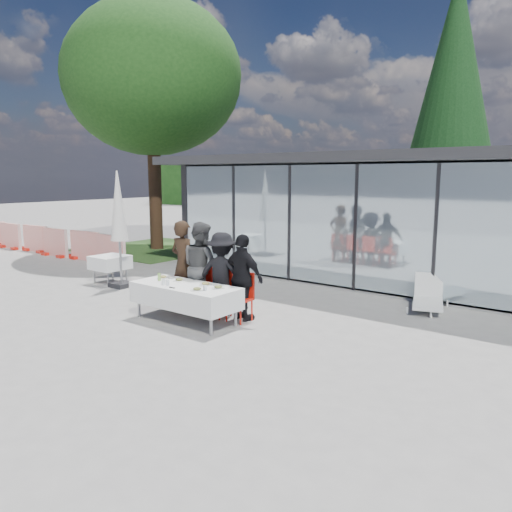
{
  "coord_description": "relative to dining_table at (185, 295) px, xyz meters",
  "views": [
    {
      "loc": [
        6.47,
        -7.16,
        2.89
      ],
      "look_at": [
        0.1,
        1.2,
        1.18
      ],
      "focal_mm": 35.0,
      "sensor_mm": 36.0,
      "label": 1
    }
  ],
  "objects": [
    {
      "name": "diner_chair_b",
      "position": [
        -0.27,
        0.75,
        -0.0
      ],
      "size": [
        0.44,
        0.44,
        0.97
      ],
      "color": "red",
      "rests_on": "ground"
    },
    {
      "name": "drinking_glasses",
      "position": [
        0.03,
        -0.21,
        0.26
      ],
      "size": [
        1.06,
        0.2,
        0.1
      ],
      "color": "silver",
      "rests_on": "dining_table"
    },
    {
      "name": "diner_d",
      "position": [
        0.84,
        0.78,
        0.33
      ],
      "size": [
        1.1,
        1.1,
        1.74
      ],
      "primitive_type": "imported",
      "rotation": [
        0.0,
        0.0,
        3.06
      ],
      "color": "black",
      "rests_on": "ground"
    },
    {
      "name": "deciduous_tree",
      "position": [
        -8.02,
        6.36,
        5.94
      ],
      "size": [
        7.04,
        6.4,
        9.38
      ],
      "color": "#382316",
      "rests_on": "ground"
    },
    {
      "name": "plate_b",
      "position": [
        -0.33,
        0.16,
        0.24
      ],
      "size": [
        0.25,
        0.25,
        0.07
      ],
      "color": "white",
      "rests_on": "dining_table"
    },
    {
      "name": "construction_barriers",
      "position": [
        -11.16,
        3.0,
        -0.1
      ],
      "size": [
        11.0,
        0.6,
        1.0
      ],
      "color": "red",
      "rests_on": "ground"
    },
    {
      "name": "diner_a",
      "position": [
        -0.83,
        0.78,
        0.42
      ],
      "size": [
        0.72,
        0.72,
        1.92
      ],
      "primitive_type": "imported",
      "rotation": [
        0.0,
        0.0,
        3.12
      ],
      "color": "#312116",
      "rests_on": "ground"
    },
    {
      "name": "spare_chair_b",
      "position": [
        4.27,
        4.58,
        -0.0
      ],
      "size": [
        0.58,
        0.58,
        0.97
      ],
      "color": "red",
      "rests_on": "ground"
    },
    {
      "name": "pavilion",
      "position": [
        2.48,
        8.52,
        1.61
      ],
      "size": [
        14.8,
        8.8,
        3.44
      ],
      "color": "gray",
      "rests_on": "ground"
    },
    {
      "name": "diner_chair_a",
      "position": [
        -0.83,
        0.75,
        -0.0
      ],
      "size": [
        0.44,
        0.44,
        0.97
      ],
      "color": "red",
      "rests_on": "ground"
    },
    {
      "name": "juice_bottle",
      "position": [
        -0.7,
        -0.05,
        0.29
      ],
      "size": [
        0.06,
        0.06,
        0.16
      ],
      "primitive_type": "cylinder",
      "color": "#7CB24A",
      "rests_on": "dining_table"
    },
    {
      "name": "plate_d",
      "position": [
        0.76,
        0.13,
        0.24
      ],
      "size": [
        0.25,
        0.25,
        0.07
      ],
      "color": "white",
      "rests_on": "dining_table"
    },
    {
      "name": "ground",
      "position": [
        0.48,
        0.36,
        -0.54
      ],
      "size": [
        90.0,
        90.0,
        0.0
      ],
      "primitive_type": "plane",
      "color": "gray",
      "rests_on": "ground"
    },
    {
      "name": "grass_patch",
      "position": [
        -8.02,
        6.36,
        -0.53
      ],
      "size": [
        5.0,
        5.0,
        0.02
      ],
      "primitive_type": "cube",
      "color": "#385926",
      "rests_on": "ground"
    },
    {
      "name": "lounger",
      "position": [
        3.52,
        3.91,
        -0.28
      ],
      "size": [
        0.98,
        1.45,
        0.72
      ],
      "color": "silver",
      "rests_on": "ground"
    },
    {
      "name": "plate_a",
      "position": [
        -0.8,
        0.15,
        0.24
      ],
      "size": [
        0.25,
        0.25,
        0.07
      ],
      "color": "white",
      "rests_on": "dining_table"
    },
    {
      "name": "diner_chair_c",
      "position": [
        0.29,
        0.75,
        -0.0
      ],
      "size": [
        0.44,
        0.44,
        0.97
      ],
      "color": "red",
      "rests_on": "ground"
    },
    {
      "name": "diner_c",
      "position": [
        0.29,
        0.78,
        0.33
      ],
      "size": [
        1.44,
        1.44,
        1.74
      ],
      "primitive_type": "imported",
      "rotation": [
        0.0,
        0.0,
        3.49
      ],
      "color": "black",
      "rests_on": "ground"
    },
    {
      "name": "folded_eyeglasses",
      "position": [
        0.01,
        -0.35,
        0.22
      ],
      "size": [
        0.14,
        0.03,
        0.01
      ],
      "primitive_type": "cube",
      "color": "black",
      "rests_on": "dining_table"
    },
    {
      "name": "diner_b",
      "position": [
        -0.27,
        0.78,
        0.43
      ],
      "size": [
        1.19,
        1.19,
        1.93
      ],
      "primitive_type": "imported",
      "rotation": [
        0.0,
        0.0,
        2.8
      ],
      "color": "#4F4F4F",
      "rests_on": "ground"
    },
    {
      "name": "market_umbrella",
      "position": [
        -3.57,
        1.2,
        1.39
      ],
      "size": [
        0.5,
        0.5,
        3.0
      ],
      "color": "black",
      "rests_on": "ground"
    },
    {
      "name": "treeline",
      "position": [
        -1.52,
        28.36,
        1.66
      ],
      "size": [
        62.5,
        2.0,
        4.4
      ],
      "color": "#133410",
      "rests_on": "ground"
    },
    {
      "name": "conifer_tree",
      "position": [
        0.98,
        13.36,
        5.45
      ],
      "size": [
        4.0,
        4.0,
        10.5
      ],
      "color": "#382316",
      "rests_on": "ground"
    },
    {
      "name": "spare_table_left",
      "position": [
        -4.23,
        1.34,
        0.02
      ],
      "size": [
        0.86,
        0.86,
        0.74
      ],
      "color": "white",
      "rests_on": "ground"
    },
    {
      "name": "dining_table",
      "position": [
        0.0,
        0.0,
        0.0
      ],
      "size": [
        2.26,
        0.96,
        0.75
      ],
      "color": "white",
      "rests_on": "ground"
    },
    {
      "name": "plate_c",
      "position": [
        0.37,
        0.2,
        0.24
      ],
      "size": [
        0.25,
        0.25,
        0.07
      ],
      "color": "white",
      "rests_on": "dining_table"
    },
    {
      "name": "plate_extra",
      "position": [
        0.55,
        -0.23,
        0.24
      ],
      "size": [
        0.25,
        0.25,
        0.07
      ],
      "color": "white",
      "rests_on": "dining_table"
    },
    {
      "name": "diner_chair_d",
      "position": [
        0.84,
        0.75,
        -0.0
      ],
      "size": [
        0.44,
        0.44,
        0.97
      ],
      "color": "red",
      "rests_on": "ground"
    }
  ]
}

